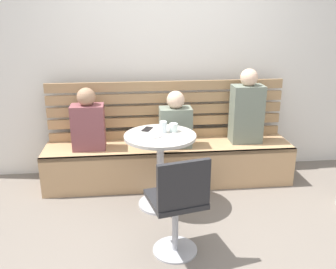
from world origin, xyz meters
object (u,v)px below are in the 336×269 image
Objects in this scene: person_child_middle at (88,122)px; cup_glass_short at (174,127)px; cup_water_clear at (163,127)px; plate_small at (153,135)px; cafe_table at (160,157)px; person_adult at (247,110)px; white_chair at (178,204)px; booth_bench at (169,163)px; phone_on_table at (147,129)px; person_child_left at (175,122)px.

person_child_middle is 0.95m from cup_glass_short.
cup_water_clear is 0.15m from plate_small.
cafe_table is 0.90× the size of person_adult.
white_chair is 0.84m from plate_small.
person_child_middle is 3.87× the size of plate_small.
person_adult is (0.86, 0.04, 0.59)m from booth_bench.
person_child_left is at bearing -111.36° from phone_on_table.
plate_small is at bearing -152.01° from person_adult.
person_adult is at bearing 28.35° from cafe_table.
booth_bench is 3.18× the size of white_chair.
person_child_left is 0.58m from plate_small.
white_chair is at bearing -85.41° from cafe_table.
person_child_left is (0.21, 0.48, 0.19)m from cafe_table.
cup_glass_short is 0.27m from phone_on_table.
cafe_table is 5.29× the size of phone_on_table.
person_child_left is 7.62× the size of cup_glass_short.
booth_bench is 0.60m from cafe_table.
booth_bench is 0.70m from cup_glass_short.
cup_water_clear is at bearing 169.06° from phone_on_table.
person_child_middle is at bearing 153.71° from cup_glass_short.
cafe_table is 0.87× the size of white_chair.
person_adult reaches higher than person_child_left.
person_child_middle is (-0.92, 0.02, 0.02)m from person_child_left.
person_child_middle is at bearing 178.60° from person_child_left.
person_child_left is 0.45m from phone_on_table.
person_child_middle reaches higher than phone_on_table.
booth_bench is 1.04m from person_adult.
booth_bench is at bearing 68.30° from plate_small.
phone_on_table is (-1.12, -0.37, -0.07)m from person_adult.
booth_bench is 0.67m from phone_on_table.
cup_water_clear is (-0.97, -0.48, -0.01)m from person_adult.
booth_bench is 33.75× the size of cup_glass_short.
person_child_middle reaches higher than booth_bench.
phone_on_table is at bearing 101.65° from plate_small.
phone_on_table is at bearing 123.55° from cafe_table.
person_child_middle reaches higher than white_chair.
cafe_table is 0.82m from white_chair.
cup_water_clear is at bearing 91.90° from white_chair.
cup_water_clear is (-0.03, 0.88, 0.33)m from white_chair.
plate_small reaches higher than phone_on_table.
cup_water_clear is (-0.17, -0.42, 0.09)m from person_child_left.
person_child_left is at bearing 83.72° from white_chair.
cup_glass_short is (-0.87, -0.46, -0.03)m from person_adult.
cafe_table is (-0.14, -0.51, 0.30)m from booth_bench.
phone_on_table is at bearing -127.00° from booth_bench.
cup_water_clear is (0.04, 0.06, 0.28)m from cafe_table.
white_chair reaches higher than booth_bench.
cafe_table is 1.18m from person_adult.
cup_water_clear reaches higher than plate_small.
person_adult is 1.24× the size of person_child_middle.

